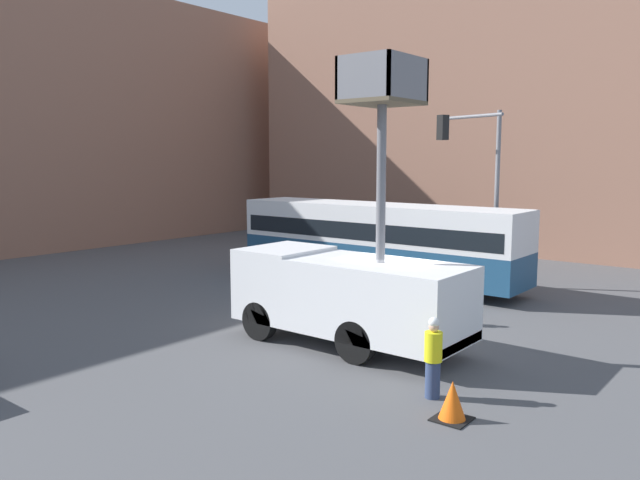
% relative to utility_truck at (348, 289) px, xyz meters
% --- Properties ---
extents(ground_plane, '(120.00, 120.00, 0.00)m').
position_rel_utility_truck_xyz_m(ground_plane, '(1.00, -0.97, -1.58)').
color(ground_plane, '#4C4C4F').
extents(building_backdrop_side, '(10.00, 28.00, 15.64)m').
position_rel_utility_truck_xyz_m(building_backdrop_side, '(23.20, 5.98, 6.24)').
color(building_backdrop_side, '#936651').
rests_on(building_backdrop_side, ground_plane).
extents(utility_truck, '(2.46, 6.62, 7.57)m').
position_rel_utility_truck_xyz_m(utility_truck, '(0.00, 0.00, 0.00)').
color(utility_truck, white).
rests_on(utility_truck, ground_plane).
extents(city_bus, '(2.61, 12.40, 3.25)m').
position_rel_utility_truck_xyz_m(city_bus, '(7.87, 4.29, 0.32)').
color(city_bus, navy).
rests_on(city_bus, ground_plane).
extents(traffic_light_pole, '(3.07, 2.82, 6.96)m').
position_rel_utility_truck_xyz_m(traffic_light_pole, '(9.22, 0.49, 3.04)').
color(traffic_light_pole, slate).
rests_on(traffic_light_pole, ground_plane).
extents(road_worker_near_truck, '(0.38, 0.38, 1.76)m').
position_rel_utility_truck_xyz_m(road_worker_near_truck, '(-1.91, -3.62, -0.70)').
color(road_worker_near_truck, navy).
rests_on(road_worker_near_truck, ground_plane).
extents(road_worker_directing, '(0.38, 0.38, 1.82)m').
position_rel_utility_truck_xyz_m(road_worker_directing, '(3.36, -0.42, -0.67)').
color(road_worker_directing, navy).
rests_on(road_worker_directing, ground_plane).
extents(traffic_cone_near_truck, '(0.69, 0.69, 0.79)m').
position_rel_utility_truck_xyz_m(traffic_cone_near_truck, '(-2.69, -4.48, -1.21)').
color(traffic_cone_near_truck, black).
rests_on(traffic_cone_near_truck, ground_plane).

